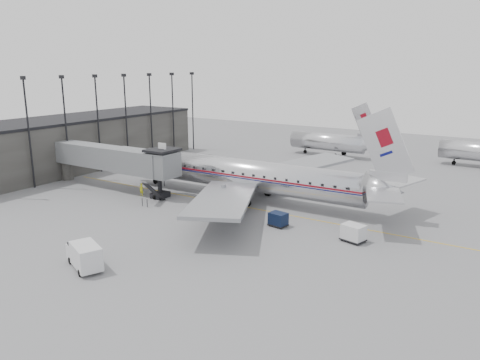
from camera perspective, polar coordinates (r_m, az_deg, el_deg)
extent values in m
plane|color=slate|center=(52.96, -4.75, -4.55)|extent=(160.00, 160.00, 0.00)
cube|color=#363331|center=(82.55, -19.70, 4.24)|extent=(12.00, 46.00, 8.00)
cube|color=gold|center=(56.09, 1.40, -3.44)|extent=(60.00, 0.15, 0.01)
cube|color=#595B5D|center=(69.31, -17.69, 2.93)|extent=(12.00, 2.80, 3.00)
cube|color=#595B5D|center=(62.78, -12.36, 2.17)|extent=(8.00, 3.00, 3.10)
cube|color=#595B5D|center=(60.37, -9.39, 1.85)|extent=(3.20, 3.60, 3.20)
cube|color=black|center=(60.00, -9.46, 3.62)|extent=(3.40, 3.80, 0.30)
cube|color=white|center=(59.92, -9.48, 4.09)|extent=(1.20, 0.15, 0.80)
cylinder|color=black|center=(60.94, -9.74, -0.86)|extent=(0.56, 0.56, 2.80)
cube|color=black|center=(61.21, -9.70, -1.81)|extent=(1.60, 2.20, 0.70)
cylinder|color=black|center=(60.52, -10.33, -2.07)|extent=(0.30, 0.60, 0.60)
cylinder|color=black|center=(61.94, -9.08, -1.64)|extent=(0.30, 0.60, 0.60)
cylinder|color=#363331|center=(74.11, -20.28, 1.11)|extent=(1.60, 1.60, 2.80)
cube|color=black|center=(58.56, -10.44, -1.39)|extent=(0.90, 3.20, 2.90)
cylinder|color=black|center=(69.90, -24.32, 5.10)|extent=(0.24, 0.24, 15.00)
cube|color=black|center=(69.31, -24.95, 11.23)|extent=(0.90, 0.25, 0.50)
cylinder|color=black|center=(73.33, -20.43, 5.82)|extent=(0.24, 0.24, 15.00)
cube|color=black|center=(72.77, -20.94, 11.67)|extent=(0.90, 0.25, 0.50)
cylinder|color=black|center=(77.08, -16.90, 6.45)|extent=(0.24, 0.24, 15.00)
cube|color=black|center=(76.54, -17.30, 12.02)|extent=(0.90, 0.25, 0.50)
cylinder|color=black|center=(81.09, -13.69, 7.00)|extent=(0.24, 0.24, 15.00)
cube|color=black|center=(80.58, -14.00, 12.30)|extent=(0.90, 0.25, 0.50)
cylinder|color=black|center=(85.34, -10.79, 7.48)|extent=(0.24, 0.24, 15.00)
cube|color=black|center=(84.86, -11.02, 12.51)|extent=(0.90, 0.25, 0.50)
cylinder|color=black|center=(89.79, -8.16, 7.89)|extent=(0.24, 0.24, 15.00)
cube|color=black|center=(89.33, -8.33, 12.68)|extent=(0.90, 0.25, 0.50)
cylinder|color=black|center=(94.41, -5.78, 8.25)|extent=(0.24, 0.24, 15.00)
cube|color=black|center=(93.98, -5.90, 12.80)|extent=(0.90, 0.25, 0.50)
cylinder|color=silver|center=(89.27, 10.62, 4.58)|extent=(14.00, 3.20, 3.20)
cube|color=silver|center=(86.42, 14.97, 6.99)|extent=(5.17, 0.26, 6.52)
cylinder|color=black|center=(91.35, 7.95, 3.56)|extent=(0.24, 0.24, 1.00)
cylinder|color=black|center=(88.15, 24.63, 2.04)|extent=(0.24, 0.24, 1.00)
cylinder|color=silver|center=(59.23, 0.43, 0.68)|extent=(31.68, 4.53, 3.90)
cone|color=silver|center=(69.54, -11.99, 2.37)|extent=(3.24, 3.96, 3.90)
cone|color=silver|center=(52.60, 17.24, -1.20)|extent=(4.29, 3.79, 3.70)
cube|color=maroon|center=(59.17, 0.43, 0.92)|extent=(31.68, 4.58, 0.19)
cube|color=#090C53|center=(59.23, 0.43, 0.70)|extent=(31.68, 4.58, 0.11)
cube|color=silver|center=(51.67, 17.28, 4.04)|extent=(6.47, 0.45, 8.10)
cube|color=gray|center=(66.11, 7.00, 1.69)|extent=(11.89, 17.78, 1.25)
cube|color=gray|center=(49.91, -2.03, -2.25)|extent=(12.41, 17.72, 1.25)
cylinder|color=gray|center=(64.02, 3.34, 0.16)|extent=(3.63, 2.28, 2.21)
cylinder|color=gray|center=(54.88, -2.04, -2.17)|extent=(3.63, 2.28, 2.21)
cylinder|color=black|center=(68.34, -10.27, 0.12)|extent=(0.21, 0.21, 1.37)
cylinder|color=black|center=(61.15, 3.43, -1.27)|extent=(0.27, 0.27, 1.48)
cylinder|color=black|center=(61.22, 3.43, -1.50)|extent=(1.06, 0.39, 1.05)
cylinder|color=black|center=(56.54, 0.83, -2.51)|extent=(0.27, 0.27, 1.48)
cylinder|color=black|center=(56.61, 0.83, -2.77)|extent=(1.06, 0.39, 1.05)
cube|color=silver|center=(41.40, -18.25, -8.79)|extent=(3.80, 3.03, 1.95)
cube|color=silver|center=(43.63, -19.07, -8.20)|extent=(2.06, 2.21, 1.30)
cube|color=black|center=(43.43, -19.13, -7.52)|extent=(1.65, 1.89, 0.56)
cylinder|color=black|center=(43.41, -19.98, -9.22)|extent=(0.64, 0.45, 0.59)
cylinder|color=black|center=(43.79, -17.85, -8.85)|extent=(0.64, 0.45, 0.59)
cylinder|color=black|center=(40.76, -18.91, -10.68)|extent=(0.64, 0.45, 0.59)
cylinder|color=black|center=(41.15, -16.65, -10.25)|extent=(0.64, 0.45, 0.59)
cube|color=black|center=(49.86, 4.68, -4.70)|extent=(2.00, 1.63, 1.26)
cube|color=black|center=(50.08, 4.66, -5.43)|extent=(2.10, 1.73, 0.11)
cylinder|color=black|center=(50.10, 3.63, -5.46)|extent=(0.28, 0.15, 0.27)
cylinder|color=black|center=(49.27, 4.95, -5.82)|extent=(0.28, 0.15, 0.27)
cylinder|color=black|center=(50.91, 4.38, -5.15)|extent=(0.28, 0.15, 0.27)
cylinder|color=black|center=(50.10, 5.70, -5.50)|extent=(0.28, 0.15, 0.27)
cube|color=silver|center=(46.81, 13.66, -6.16)|extent=(2.39, 2.02, 1.45)
cube|color=black|center=(47.08, 13.61, -7.05)|extent=(2.52, 2.15, 0.12)
cylinder|color=black|center=(47.04, 12.34, -7.06)|extent=(0.33, 0.20, 0.31)
cylinder|color=black|center=(46.20, 14.03, -7.55)|extent=(0.33, 0.20, 0.31)
cylinder|color=black|center=(48.01, 13.19, -6.67)|extent=(0.33, 0.20, 0.31)
cylinder|color=black|center=(47.18, 14.86, -7.15)|extent=(0.33, 0.20, 0.31)
imported|color=yellow|center=(62.46, -11.93, -1.14)|extent=(0.62, 0.43, 1.66)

